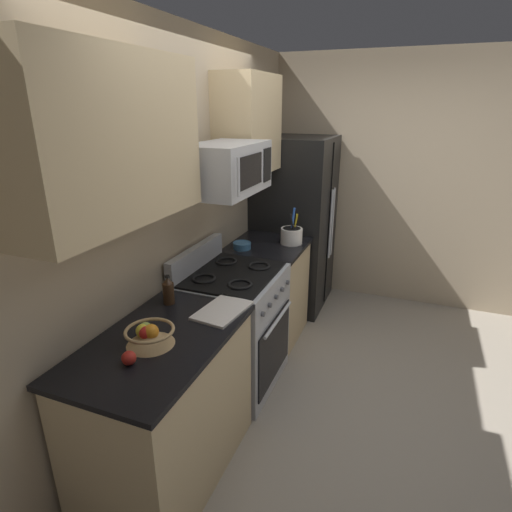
{
  "coord_description": "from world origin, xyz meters",
  "views": [
    {
      "loc": [
        -2.53,
        -0.46,
        2.08
      ],
      "look_at": [
        0.13,
        0.58,
        1.03
      ],
      "focal_mm": 28.94,
      "sensor_mm": 36.0,
      "label": 1
    }
  ],
  "objects_px": {
    "bottle_soy": "(168,291)",
    "refrigerator": "(294,224)",
    "prep_bowl": "(242,245)",
    "range_oven": "(234,327)",
    "microwave": "(226,168)",
    "utensil_crock": "(292,235)",
    "cutting_board": "(223,310)",
    "fruit_basket": "(149,335)",
    "apple_loose": "(129,358)"
  },
  "relations": [
    {
      "from": "range_oven",
      "to": "fruit_basket",
      "type": "distance_m",
      "value": 1.11
    },
    {
      "from": "utensil_crock",
      "to": "refrigerator",
      "type": "bearing_deg",
      "value": 14.01
    },
    {
      "from": "prep_bowl",
      "to": "microwave",
      "type": "bearing_deg",
      "value": -166.41
    },
    {
      "from": "microwave",
      "to": "bottle_soy",
      "type": "height_order",
      "value": "microwave"
    },
    {
      "from": "prep_bowl",
      "to": "range_oven",
      "type": "bearing_deg",
      "value": -163.69
    },
    {
      "from": "refrigerator",
      "to": "fruit_basket",
      "type": "relative_size",
      "value": 6.93
    },
    {
      "from": "utensil_crock",
      "to": "prep_bowl",
      "type": "bearing_deg",
      "value": 129.73
    },
    {
      "from": "microwave",
      "to": "cutting_board",
      "type": "height_order",
      "value": "microwave"
    },
    {
      "from": "apple_loose",
      "to": "microwave",
      "type": "bearing_deg",
      "value": 1.33
    },
    {
      "from": "utensil_crock",
      "to": "prep_bowl",
      "type": "height_order",
      "value": "utensil_crock"
    },
    {
      "from": "utensil_crock",
      "to": "range_oven",
      "type": "bearing_deg",
      "value": 167.55
    },
    {
      "from": "fruit_basket",
      "to": "cutting_board",
      "type": "relative_size",
      "value": 0.71
    },
    {
      "from": "fruit_basket",
      "to": "apple_loose",
      "type": "bearing_deg",
      "value": -175.85
    },
    {
      "from": "utensil_crock",
      "to": "apple_loose",
      "type": "height_order",
      "value": "utensil_crock"
    },
    {
      "from": "fruit_basket",
      "to": "bottle_soy",
      "type": "bearing_deg",
      "value": 20.59
    },
    {
      "from": "range_oven",
      "to": "cutting_board",
      "type": "xyz_separation_m",
      "value": [
        -0.54,
        -0.18,
        0.45
      ]
    },
    {
      "from": "microwave",
      "to": "prep_bowl",
      "type": "relative_size",
      "value": 4.52
    },
    {
      "from": "fruit_basket",
      "to": "apple_loose",
      "type": "xyz_separation_m",
      "value": [
        -0.19,
        -0.01,
        -0.02
      ]
    },
    {
      "from": "microwave",
      "to": "utensil_crock",
      "type": "height_order",
      "value": "microwave"
    },
    {
      "from": "refrigerator",
      "to": "apple_loose",
      "type": "distance_m",
      "value": 2.74
    },
    {
      "from": "utensil_crock",
      "to": "bottle_soy",
      "type": "relative_size",
      "value": 1.71
    },
    {
      "from": "apple_loose",
      "to": "utensil_crock",
      "type": "bearing_deg",
      "value": -5.33
    },
    {
      "from": "range_oven",
      "to": "apple_loose",
      "type": "distance_m",
      "value": 1.28
    },
    {
      "from": "apple_loose",
      "to": "range_oven",
      "type": "bearing_deg",
      "value": -0.06
    },
    {
      "from": "cutting_board",
      "to": "refrigerator",
      "type": "bearing_deg",
      "value": 4.45
    },
    {
      "from": "utensil_crock",
      "to": "microwave",
      "type": "bearing_deg",
      "value": 165.74
    },
    {
      "from": "bottle_soy",
      "to": "refrigerator",
      "type": "bearing_deg",
      "value": -5.33
    },
    {
      "from": "refrigerator",
      "to": "cutting_board",
      "type": "xyz_separation_m",
      "value": [
        -2.09,
        -0.16,
        0.02
      ]
    },
    {
      "from": "fruit_basket",
      "to": "utensil_crock",
      "type": "bearing_deg",
      "value": -6.28
    },
    {
      "from": "range_oven",
      "to": "apple_loose",
      "type": "height_order",
      "value": "range_oven"
    },
    {
      "from": "range_oven",
      "to": "refrigerator",
      "type": "bearing_deg",
      "value": -0.64
    },
    {
      "from": "fruit_basket",
      "to": "apple_loose",
      "type": "relative_size",
      "value": 3.68
    },
    {
      "from": "apple_loose",
      "to": "cutting_board",
      "type": "xyz_separation_m",
      "value": [
        0.65,
        -0.18,
        -0.03
      ]
    },
    {
      "from": "bottle_soy",
      "to": "prep_bowl",
      "type": "xyz_separation_m",
      "value": [
        1.13,
        -0.01,
        -0.05
      ]
    },
    {
      "from": "range_oven",
      "to": "utensil_crock",
      "type": "bearing_deg",
      "value": -12.45
    },
    {
      "from": "utensil_crock",
      "to": "fruit_basket",
      "type": "relative_size",
      "value": 1.25
    },
    {
      "from": "range_oven",
      "to": "bottle_soy",
      "type": "relative_size",
      "value": 5.76
    },
    {
      "from": "microwave",
      "to": "fruit_basket",
      "type": "bearing_deg",
      "value": -179.2
    },
    {
      "from": "fruit_basket",
      "to": "microwave",
      "type": "bearing_deg",
      "value": 0.8
    },
    {
      "from": "refrigerator",
      "to": "utensil_crock",
      "type": "bearing_deg",
      "value": -165.99
    },
    {
      "from": "cutting_board",
      "to": "bottle_soy",
      "type": "relative_size",
      "value": 1.92
    },
    {
      "from": "cutting_board",
      "to": "prep_bowl",
      "type": "height_order",
      "value": "prep_bowl"
    },
    {
      "from": "fruit_basket",
      "to": "cutting_board",
      "type": "height_order",
      "value": "fruit_basket"
    },
    {
      "from": "refrigerator",
      "to": "prep_bowl",
      "type": "bearing_deg",
      "value": 169.52
    },
    {
      "from": "range_oven",
      "to": "bottle_soy",
      "type": "bearing_deg",
      "value": 162.22
    },
    {
      "from": "refrigerator",
      "to": "fruit_basket",
      "type": "bearing_deg",
      "value": 179.28
    },
    {
      "from": "refrigerator",
      "to": "apple_loose",
      "type": "xyz_separation_m",
      "value": [
        -2.74,
        0.02,
        0.05
      ]
    },
    {
      "from": "bottle_soy",
      "to": "microwave",
      "type": "bearing_deg",
      "value": -15.08
    },
    {
      "from": "apple_loose",
      "to": "bottle_soy",
      "type": "xyz_separation_m",
      "value": [
        0.63,
        0.18,
        0.05
      ]
    },
    {
      "from": "fruit_basket",
      "to": "cutting_board",
      "type": "distance_m",
      "value": 0.5
    }
  ]
}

